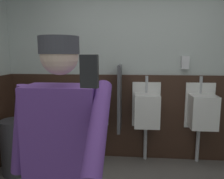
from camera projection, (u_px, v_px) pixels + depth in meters
name	position (u px, v px, depth m)	size (l,w,h in m)	color
wall_back	(137.00, 69.00, 3.23)	(4.40, 0.12, 2.67)	silver
wainscot_band_back	(137.00, 117.00, 3.27)	(3.80, 0.03, 1.25)	#382319
urinal_left	(93.00, 108.00, 3.15)	(0.40, 0.34, 1.24)	white
urinal_middle	(147.00, 110.00, 3.09)	(0.40, 0.34, 1.24)	white
urinal_right	(202.00, 111.00, 3.02)	(0.40, 0.34, 1.24)	white
privacy_divider_panel	(120.00, 98.00, 3.02)	(0.04, 0.40, 0.90)	#4C4C51
person	(63.00, 153.00, 1.33)	(0.63, 0.60, 1.64)	#2D3342
cell_phone	(89.00, 71.00, 0.73)	(0.06, 0.02, 0.11)	black
trash_bin	(16.00, 147.00, 2.87)	(0.36, 0.36, 0.71)	#38383D
soap_dispenser	(185.00, 63.00, 3.06)	(0.10, 0.07, 0.18)	silver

